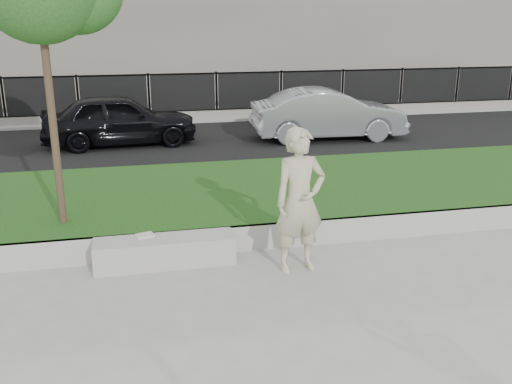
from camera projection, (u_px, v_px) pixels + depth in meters
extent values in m
plane|color=gray|center=(235.00, 283.00, 7.57)|extent=(90.00, 90.00, 0.00)
cube|color=black|center=(205.00, 200.00, 10.30)|extent=(34.00, 4.00, 0.40)
cube|color=gray|center=(223.00, 240.00, 8.48)|extent=(34.00, 0.08, 0.40)
cube|color=black|center=(178.00, 145.00, 15.48)|extent=(34.00, 7.00, 0.04)
cube|color=gray|center=(167.00, 116.00, 19.66)|extent=(34.00, 3.00, 0.12)
cube|color=slate|center=(169.00, 115.00, 18.68)|extent=(32.00, 0.30, 0.24)
cube|color=black|center=(168.00, 96.00, 18.49)|extent=(32.00, 0.04, 1.50)
cube|color=black|center=(167.00, 74.00, 18.28)|extent=(32.00, 0.05, 0.05)
cube|color=black|center=(169.00, 111.00, 18.64)|extent=(32.00, 0.05, 0.05)
cube|color=gray|center=(165.00, 251.00, 8.07)|extent=(1.97, 0.49, 0.40)
imported|color=#B6AE8C|center=(300.00, 201.00, 7.69)|extent=(0.79, 0.58, 2.01)
cube|color=beige|center=(145.00, 235.00, 8.07)|extent=(0.29, 0.24, 0.03)
cylinder|color=#38281C|center=(47.00, 64.00, 7.93)|extent=(0.11, 0.11, 4.70)
imported|color=black|center=(120.00, 120.00, 15.19)|extent=(4.14, 1.90, 1.37)
imported|color=#93959B|center=(328.00, 114.00, 15.93)|extent=(4.32, 1.69, 1.40)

